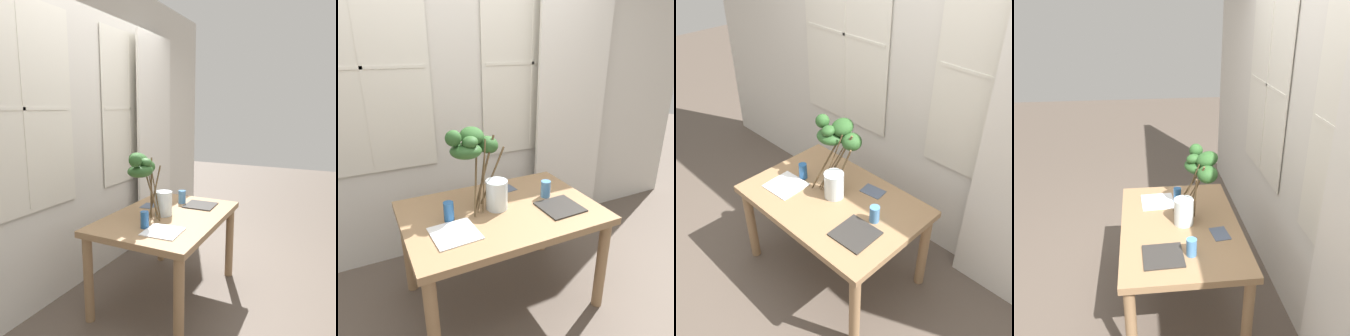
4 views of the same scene
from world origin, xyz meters
TOP-DOWN VIEW (x-y plane):
  - ground at (0.00, 0.00)m, footprint 14.00×14.00m
  - back_wall_with_windows at (-0.00, 0.88)m, footprint 5.21×0.14m
  - dining_table at (0.00, 0.00)m, footprint 1.29×0.87m
  - vase_with_branches at (-0.10, 0.13)m, footprint 0.42×0.37m
  - drinking_glass_blue_left at (-0.35, 0.01)m, footprint 0.06×0.06m
  - drinking_glass_blue_right at (0.37, 0.03)m, footprint 0.07×0.07m
  - plate_square_left at (-0.37, -0.15)m, footprint 0.28×0.28m
  - plate_square_right at (0.37, -0.15)m, footprint 0.27×0.27m
  - napkin_folded at (0.15, 0.27)m, footprint 0.18×0.14m

SIDE VIEW (x-z plane):
  - ground at x=0.00m, z-range 0.00..0.00m
  - dining_table at x=0.00m, z-range 0.26..1.00m
  - napkin_folded at x=0.15m, z-range 0.73..0.74m
  - plate_square_left at x=-0.37m, z-range 0.73..0.74m
  - plate_square_right at x=0.37m, z-range 0.73..0.74m
  - drinking_glass_blue_right at x=0.37m, z-range 0.73..0.85m
  - drinking_glass_blue_left at x=-0.35m, z-range 0.73..0.86m
  - vase_with_branches at x=-0.10m, z-range 0.77..1.33m
  - back_wall_with_windows at x=0.00m, z-range 0.01..2.89m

